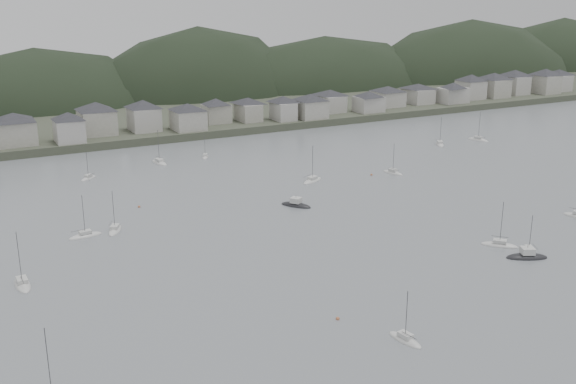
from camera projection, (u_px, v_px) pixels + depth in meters
ground at (502, 344)px, 109.23m from camera, size 900.00×900.00×0.00m
far_shore_land at (96, 96)px, 358.55m from camera, size 900.00×250.00×3.00m
forested_ridge at (119, 126)px, 342.72m from camera, size 851.55×103.94×102.57m
waterfront_town at (274, 105)px, 284.60m from camera, size 451.48×28.46×12.92m
sailboat_lead at (499, 245)px, 151.20m from camera, size 7.49×7.83×11.24m
moored_fleet at (215, 232)px, 159.72m from camera, size 244.48×171.68×13.55m
motor_launch_near at (527, 257)px, 144.37m from camera, size 9.55×6.87×4.14m
motor_launch_far at (296, 205)px, 179.26m from camera, size 7.51×9.01×4.08m
mooring_buoys at (307, 239)px, 154.90m from camera, size 176.74×116.06×0.70m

